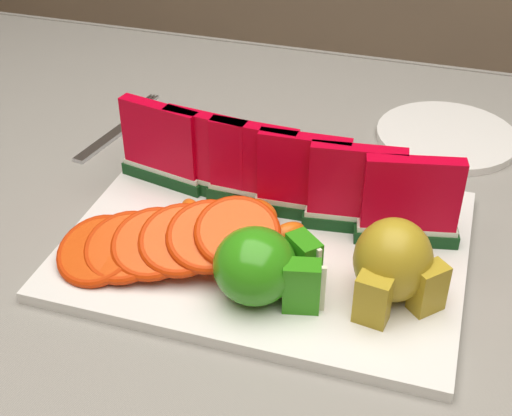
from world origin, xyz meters
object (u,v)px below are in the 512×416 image
(platter, at_px, (267,243))
(apple_cluster, at_px, (263,267))
(pear_cluster, at_px, (394,264))
(fork, at_px, (122,128))
(side_plate, at_px, (447,136))

(platter, height_order, apple_cluster, apple_cluster)
(apple_cluster, relative_size, pear_cluster, 1.18)
(fork, bearing_deg, platter, -35.69)
(apple_cluster, height_order, fork, apple_cluster)
(fork, bearing_deg, pear_cluster, -30.92)
(pear_cluster, distance_m, side_plate, 0.34)
(apple_cluster, bearing_deg, pear_cluster, 16.14)
(apple_cluster, height_order, side_plate, apple_cluster)
(apple_cluster, xyz_separation_m, side_plate, (0.14, 0.37, -0.04))
(platter, bearing_deg, apple_cluster, -76.05)
(side_plate, bearing_deg, pear_cluster, -94.18)
(apple_cluster, xyz_separation_m, pear_cluster, (0.11, 0.03, 0.01))
(pear_cluster, xyz_separation_m, fork, (-0.39, 0.23, -0.05))
(side_plate, bearing_deg, apple_cluster, -110.51)
(platter, bearing_deg, pear_cluster, -20.28)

